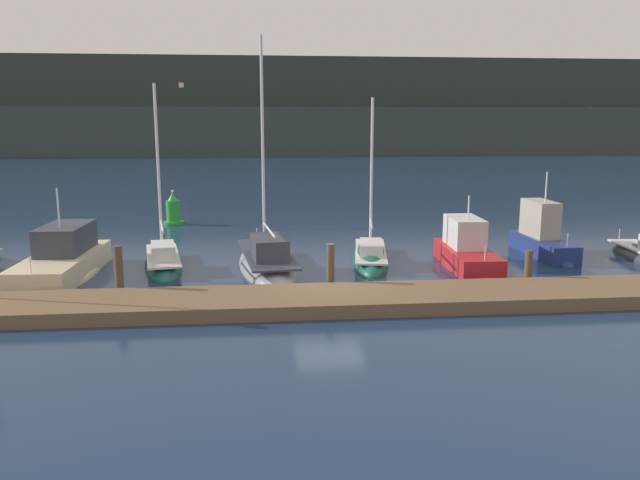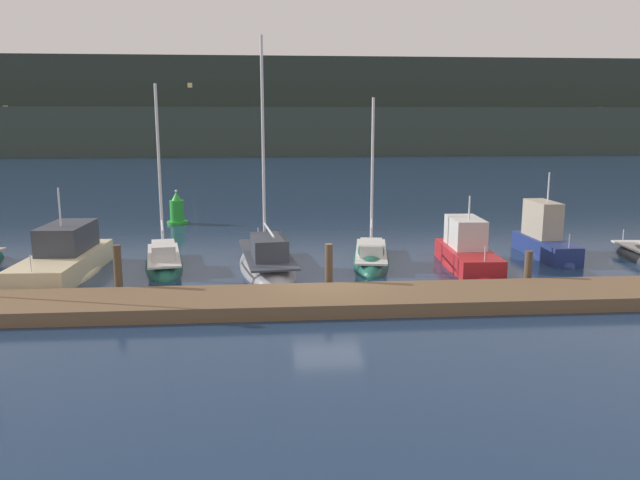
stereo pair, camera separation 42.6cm
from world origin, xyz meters
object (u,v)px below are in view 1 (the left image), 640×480
object	(u,v)px
sailboat_berth_4	(267,265)
motorboat_berth_2	(63,267)
sailboat_berth_3	(163,265)
motorboat_berth_6	(466,257)
channel_buoy	(173,211)
motorboat_berth_7	(542,245)
sailboat_berth_5	(370,260)

from	to	relation	value
sailboat_berth_4	motorboat_berth_2	bearing A→B (deg)	-177.12
sailboat_berth_3	motorboat_berth_6	distance (m)	12.76
motorboat_berth_6	channel_buoy	distance (m)	18.30
sailboat_berth_4	motorboat_berth_7	distance (m)	12.63
sailboat_berth_5	channel_buoy	distance (m)	14.67
sailboat_berth_5	sailboat_berth_3	bearing A→B (deg)	-179.01
motorboat_berth_2	sailboat_berth_3	distance (m)	3.90
motorboat_berth_2	motorboat_berth_7	size ratio (longest dim) A/B	1.41
motorboat_berth_2	sailboat_berth_3	xyz separation A→B (m)	(3.73, 1.12, -0.24)
motorboat_berth_6	channel_buoy	size ratio (longest dim) A/B	2.70
sailboat_berth_5	motorboat_berth_2	bearing A→B (deg)	-174.21
channel_buoy	motorboat_berth_2	bearing A→B (deg)	-102.78
sailboat_berth_4	sailboat_berth_3	bearing A→B (deg)	170.60
motorboat_berth_2	sailboat_berth_3	size ratio (longest dim) A/B	0.86
motorboat_berth_7	channel_buoy	size ratio (longest dim) A/B	2.45
sailboat_berth_3	sailboat_berth_4	world-z (taller)	sailboat_berth_4
sailboat_berth_3	sailboat_berth_4	xyz separation A→B (m)	(4.33, -0.72, 0.03)
motorboat_berth_6	motorboat_berth_7	distance (m)	4.53
sailboat_berth_4	sailboat_berth_5	bearing A→B (deg)	10.88
sailboat_berth_4	motorboat_berth_6	bearing A→B (deg)	-2.72
sailboat_berth_4	channel_buoy	world-z (taller)	sailboat_berth_4
motorboat_berth_6	motorboat_berth_7	xyz separation A→B (m)	(4.16, 1.80, 0.07)
sailboat_berth_5	channel_buoy	size ratio (longest dim) A/B	3.84
sailboat_berth_3	motorboat_berth_6	world-z (taller)	sailboat_berth_3
sailboat_berth_4	sailboat_berth_5	world-z (taller)	sailboat_berth_4
sailboat_berth_5	motorboat_berth_6	world-z (taller)	sailboat_berth_5
sailboat_berth_3	motorboat_berth_6	size ratio (longest dim) A/B	1.49
motorboat_berth_7	channel_buoy	world-z (taller)	motorboat_berth_7
sailboat_berth_4	motorboat_berth_7	bearing A→B (deg)	6.36
sailboat_berth_4	channel_buoy	xyz separation A→B (m)	(-5.30, 11.74, 0.61)
sailboat_berth_5	motorboat_berth_7	xyz separation A→B (m)	(8.03, 0.53, 0.38)
channel_buoy	sailboat_berth_5	bearing A→B (deg)	-47.93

